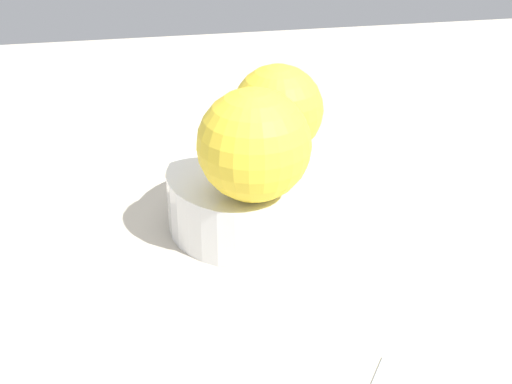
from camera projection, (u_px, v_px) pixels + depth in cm
name	position (u px, v px, depth cm)	size (l,w,h in cm)	color
ground_plane	(256.00, 233.00, 63.25)	(110.00, 110.00, 2.00)	#BCB29E
fruit_bowl	(256.00, 199.00, 61.69)	(14.44, 14.44, 4.85)	white
orange_in_bowl_0	(278.00, 110.00, 61.99)	(7.54, 7.54, 7.54)	yellow
orange_in_bowl_1	(254.00, 145.00, 54.75)	(8.46, 8.46, 8.46)	yellow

